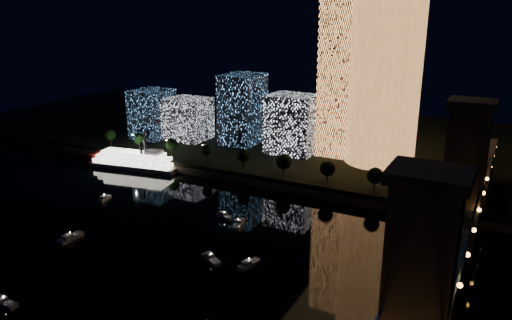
# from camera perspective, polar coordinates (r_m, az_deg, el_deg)

# --- Properties ---
(ground) EXTENTS (520.00, 520.00, 0.00)m
(ground) POSITION_cam_1_polar(r_m,az_deg,el_deg) (145.83, -8.22, -13.92)
(ground) COLOR black
(ground) RESTS_ON ground
(far_bank) EXTENTS (420.00, 160.00, 5.00)m
(far_bank) POSITION_cam_1_polar(r_m,az_deg,el_deg) (280.04, 11.23, 1.86)
(far_bank) COLOR black
(far_bank) RESTS_ON ground
(seawall) EXTENTS (420.00, 6.00, 3.00)m
(seawall) POSITION_cam_1_polar(r_m,az_deg,el_deg) (210.07, 4.94, -3.34)
(seawall) COLOR #6B5E4C
(seawall) RESTS_ON ground
(tower_cylindrical) EXTENTS (34.00, 34.00, 89.99)m
(tower_cylindrical) POSITION_cam_1_polar(r_m,az_deg,el_deg) (233.12, 14.60, 10.54)
(tower_cylindrical) COLOR #FC9A50
(tower_cylindrical) RESTS_ON far_bank
(tower_rectangular) EXTENTS (23.51, 23.51, 74.82)m
(tower_rectangular) POSITION_cam_1_polar(r_m,az_deg,el_deg) (244.45, 10.56, 9.25)
(tower_rectangular) COLOR #FC9A50
(tower_rectangular) RESTS_ON far_bank
(midrise_blocks) EXTENTS (101.97, 35.34, 36.30)m
(midrise_blocks) POSITION_cam_1_polar(r_m,az_deg,el_deg) (264.41, -3.73, 5.08)
(midrise_blocks) COLOR white
(midrise_blocks) RESTS_ON far_bank
(truss_bridge) EXTENTS (13.00, 266.00, 50.00)m
(truss_bridge) POSITION_cam_1_polar(r_m,az_deg,el_deg) (119.39, 19.60, -13.34)
(truss_bridge) COLOR navy
(truss_bridge) RESTS_ON ground
(riverboat) EXTENTS (48.58, 17.21, 14.36)m
(riverboat) POSITION_cam_1_polar(r_m,az_deg,el_deg) (247.83, -14.17, -0.06)
(riverboat) COLOR silver
(riverboat) RESTS_ON ground
(motorboats) EXTENTS (129.49, 78.26, 2.78)m
(motorboats) POSITION_cam_1_polar(r_m,az_deg,el_deg) (156.12, -9.93, -11.43)
(motorboats) COLOR silver
(motorboats) RESTS_ON ground
(esplanade_trees) EXTENTS (166.04, 6.93, 8.96)m
(esplanade_trees) POSITION_cam_1_polar(r_m,az_deg,el_deg) (221.78, 0.05, 0.29)
(esplanade_trees) COLOR black
(esplanade_trees) RESTS_ON far_bank
(street_lamps) EXTENTS (132.70, 0.70, 5.65)m
(street_lamps) POSITION_cam_1_polar(r_m,az_deg,el_deg) (232.13, -1.58, 0.68)
(street_lamps) COLOR black
(street_lamps) RESTS_ON far_bank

